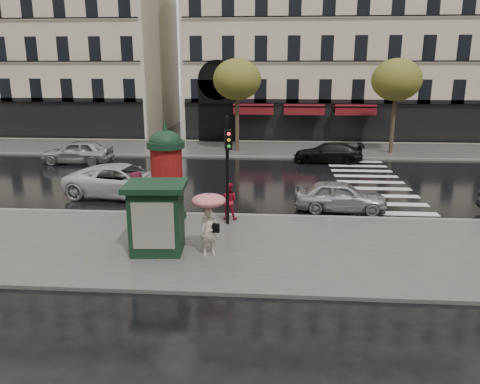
# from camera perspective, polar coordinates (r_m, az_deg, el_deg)

# --- Properties ---
(ground) EXTENTS (160.00, 160.00, 0.00)m
(ground) POSITION_cam_1_polar(r_m,az_deg,el_deg) (16.87, 1.57, -6.35)
(ground) COLOR black
(ground) RESTS_ON ground
(near_sidewalk) EXTENTS (90.00, 7.00, 0.12)m
(near_sidewalk) POSITION_cam_1_polar(r_m,az_deg,el_deg) (16.39, 1.49, -6.80)
(near_sidewalk) COLOR #474744
(near_sidewalk) RESTS_ON ground
(far_sidewalk) EXTENTS (90.00, 6.00, 0.12)m
(far_sidewalk) POSITION_cam_1_polar(r_m,az_deg,el_deg) (35.22, 3.04, 5.20)
(far_sidewalk) COLOR #474744
(far_sidewalk) RESTS_ON ground
(near_kerb) EXTENTS (90.00, 0.25, 0.14)m
(near_kerb) POSITION_cam_1_polar(r_m,az_deg,el_deg) (19.67, 1.98, -2.94)
(near_kerb) COLOR slate
(near_kerb) RESTS_ON ground
(far_kerb) EXTENTS (90.00, 0.25, 0.14)m
(far_kerb) POSITION_cam_1_polar(r_m,az_deg,el_deg) (32.27, 2.92, 4.29)
(far_kerb) COLOR slate
(far_kerb) RESTS_ON ground
(zebra_crossing) EXTENTS (3.60, 11.75, 0.01)m
(zebra_crossing) POSITION_cam_1_polar(r_m,az_deg,el_deg) (26.56, 15.62, 1.18)
(zebra_crossing) COLOR silver
(zebra_crossing) RESTS_ON ground
(bldg_far_corner) EXTENTS (26.00, 14.00, 22.90)m
(bldg_far_corner) POSITION_cam_1_polar(r_m,az_deg,el_deg) (46.25, 11.59, 21.33)
(bldg_far_corner) COLOR #B7A88C
(bldg_far_corner) RESTS_ON ground
(bldg_far_left) EXTENTS (24.00, 14.00, 22.90)m
(bldg_far_left) POSITION_cam_1_polar(r_m,az_deg,el_deg) (51.25, -23.56, 19.81)
(bldg_far_left) COLOR #B7A88C
(bldg_far_left) RESTS_ON ground
(tree_far_left) EXTENTS (3.40, 3.40, 6.64)m
(tree_far_left) POSITION_cam_1_polar(r_m,az_deg,el_deg) (33.79, -0.37, 13.51)
(tree_far_left) COLOR #38281C
(tree_far_left) RESTS_ON ground
(tree_far_right) EXTENTS (3.40, 3.40, 6.64)m
(tree_far_right) POSITION_cam_1_polar(r_m,az_deg,el_deg) (34.69, 18.55, 12.79)
(tree_far_right) COLOR #38281C
(tree_far_right) RESTS_ON ground
(woman_umbrella) EXTENTS (1.12, 1.12, 2.15)m
(woman_umbrella) POSITION_cam_1_polar(r_m,az_deg,el_deg) (15.20, -3.81, -2.71)
(woman_umbrella) COLOR beige
(woman_umbrella) RESTS_ON near_sidewalk
(woman_red) EXTENTS (0.78, 0.62, 1.54)m
(woman_red) POSITION_cam_1_polar(r_m,az_deg,el_deg) (18.93, -1.45, -1.08)
(woman_red) COLOR maroon
(woman_red) RESTS_ON near_sidewalk
(man_burgundy) EXTENTS (1.07, 0.86, 1.91)m
(man_burgundy) POSITION_cam_1_polar(r_m,az_deg,el_deg) (19.60, -12.44, -0.30)
(man_burgundy) COLOR #460E1A
(man_burgundy) RESTS_ON near_sidewalk
(morris_column) EXTENTS (1.51, 1.51, 4.06)m
(morris_column) POSITION_cam_1_polar(r_m,az_deg,el_deg) (19.03, -8.92, 2.49)
(morris_column) COLOR black
(morris_column) RESTS_ON near_sidewalk
(traffic_light) EXTENTS (0.31, 0.42, 4.23)m
(traffic_light) POSITION_cam_1_polar(r_m,az_deg,el_deg) (17.83, -1.51, 3.85)
(traffic_light) COLOR black
(traffic_light) RESTS_ON near_sidewalk
(newsstand) EXTENTS (2.07, 1.78, 2.37)m
(newsstand) POSITION_cam_1_polar(r_m,az_deg,el_deg) (15.76, -10.12, -3.00)
(newsstand) COLOR black
(newsstand) RESTS_ON near_sidewalk
(car_silver) EXTENTS (4.05, 1.80, 1.36)m
(car_silver) POSITION_cam_1_polar(r_m,az_deg,el_deg) (20.83, 12.12, -0.49)
(car_silver) COLOR #A9A9AE
(car_silver) RESTS_ON ground
(car_white) EXTENTS (5.89, 3.26, 1.56)m
(car_white) POSITION_cam_1_polar(r_m,az_deg,el_deg) (23.28, -13.98, 1.32)
(car_white) COLOR silver
(car_white) RESTS_ON ground
(car_black) EXTENTS (4.48, 1.92, 1.29)m
(car_black) POSITION_cam_1_polar(r_m,az_deg,el_deg) (31.21, 10.69, 4.74)
(car_black) COLOR black
(car_black) RESTS_ON ground
(car_far_silver) EXTENTS (4.52, 1.89, 1.53)m
(car_far_silver) POSITION_cam_1_polar(r_m,az_deg,el_deg) (32.06, -19.21, 4.64)
(car_far_silver) COLOR #AAAAAF
(car_far_silver) RESTS_ON ground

